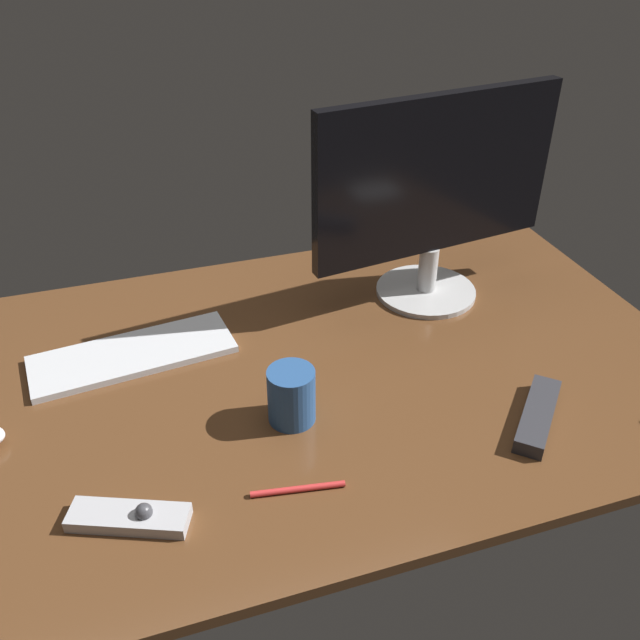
{
  "coord_description": "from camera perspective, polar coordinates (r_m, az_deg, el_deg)",
  "views": [
    {
      "loc": [
        -25.16,
        -89.92,
        74.85
      ],
      "look_at": [
        5.87,
        5.37,
        8.0
      ],
      "focal_mm": 37.93,
      "sensor_mm": 36.0,
      "label": 1
    }
  ],
  "objects": [
    {
      "name": "media_remote",
      "position": [
        0.97,
        -15.73,
        -15.72
      ],
      "size": [
        16.74,
        10.59,
        3.46
      ],
      "rotation": [
        0.0,
        0.0,
        -0.39
      ],
      "color": "#B7B7BC",
      "rests_on": "desk"
    },
    {
      "name": "keyboard",
      "position": [
        1.26,
        -15.51,
        -2.8
      ],
      "size": [
        36.76,
        16.88,
        1.24
      ],
      "primitive_type": "cube",
      "rotation": [
        0.0,
        0.0,
        0.12
      ],
      "color": "silver",
      "rests_on": "desk"
    },
    {
      "name": "coffee_mug",
      "position": [
        1.06,
        -2.42,
        -6.39
      ],
      "size": [
        7.54,
        7.54,
        9.3
      ],
      "primitive_type": "cylinder",
      "color": "#28518C",
      "rests_on": "desk"
    },
    {
      "name": "pen",
      "position": [
        0.98,
        -1.87,
        -14.06
      ],
      "size": [
        13.41,
        3.0,
        0.9
      ],
      "primitive_type": "cylinder",
      "rotation": [
        0.0,
        1.57,
        -0.16
      ],
      "color": "red",
      "rests_on": "desk"
    },
    {
      "name": "monitor",
      "position": [
        1.31,
        9.74,
        10.7
      ],
      "size": [
        50.44,
        20.37,
        40.74
      ],
      "rotation": [
        0.0,
        0.0,
        0.13
      ],
      "color": "silver",
      "rests_on": "desk"
    },
    {
      "name": "desk",
      "position": [
        1.19,
        -1.89,
        -4.66
      ],
      "size": [
        140.0,
        84.0,
        2.0
      ],
      "primitive_type": "cube",
      "color": "brown",
      "rests_on": "ground"
    },
    {
      "name": "tv_remote",
      "position": [
        1.13,
        17.9,
        -7.65
      ],
      "size": [
        15.11,
        15.81,
        2.5
      ],
      "primitive_type": "cube",
      "rotation": [
        0.0,
        0.0,
        0.82
      ],
      "color": "#2D2D33",
      "rests_on": "desk"
    }
  ]
}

